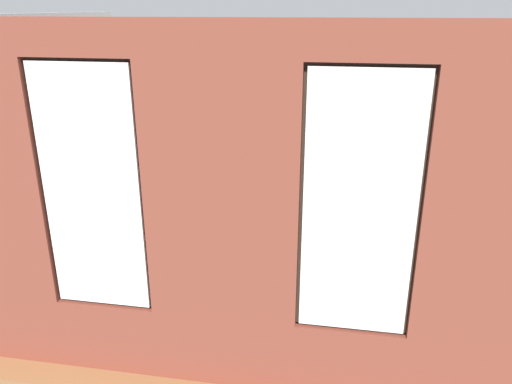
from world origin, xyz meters
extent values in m
cube|color=#99663D|center=(0.00, 0.00, -0.05)|extent=(6.57, 5.46, 0.10)
cube|color=brown|center=(-2.29, 2.35, 1.64)|extent=(1.39, 0.16, 3.27)
cube|color=brown|center=(0.00, 2.35, 1.64)|extent=(1.31, 0.16, 3.27)
cube|color=brown|center=(-1.13, 2.35, 0.36)|extent=(0.94, 0.16, 0.72)
cube|color=brown|center=(-1.13, 2.35, 3.12)|extent=(0.94, 0.16, 0.30)
cube|color=white|center=(-1.13, 2.39, 1.85)|extent=(0.88, 0.03, 2.19)
cube|color=#38281E|center=(-1.13, 2.33, 1.85)|extent=(0.94, 0.04, 2.25)
cube|color=brown|center=(1.13, 2.35, 0.36)|extent=(0.94, 0.16, 0.72)
cube|color=brown|center=(1.13, 2.35, 3.12)|extent=(0.94, 0.16, 0.30)
cube|color=white|center=(1.13, 2.39, 1.85)|extent=(0.88, 0.03, 2.19)
cube|color=#38281E|center=(1.13, 2.33, 1.85)|extent=(0.94, 0.04, 2.25)
cube|color=tan|center=(0.00, 2.25, 0.69)|extent=(3.40, 0.24, 0.06)
cube|color=black|center=(0.00, 2.26, 2.28)|extent=(0.54, 0.03, 0.69)
cube|color=orange|center=(0.00, 2.24, 2.28)|extent=(0.48, 0.01, 0.63)
cube|color=white|center=(2.93, 0.20, 1.64)|extent=(0.10, 4.46, 3.27)
cube|color=black|center=(0.16, 1.65, 0.21)|extent=(1.72, 0.85, 0.42)
cube|color=black|center=(0.16, 1.97, 0.61)|extent=(1.72, 0.24, 0.38)
cube|color=black|center=(-0.59, 1.65, 0.52)|extent=(0.22, 0.85, 0.24)
cube|color=black|center=(0.91, 1.65, 0.52)|extent=(0.22, 0.85, 0.24)
cube|color=#232326|center=(-0.16, 1.61, 0.48)|extent=(0.59, 0.65, 0.12)
cube|color=#232326|center=(0.48, 1.61, 0.48)|extent=(0.59, 0.65, 0.12)
cube|color=black|center=(-2.23, 0.64, 0.21)|extent=(0.99, 1.96, 0.42)
cube|color=black|center=(-2.56, 0.62, 0.61)|extent=(0.38, 1.92, 0.38)
cube|color=black|center=(-2.17, -0.19, 0.52)|extent=(0.86, 0.28, 0.24)
cube|color=black|center=(-2.30, 1.48, 0.52)|extent=(0.86, 0.28, 0.24)
cube|color=#232326|center=(-2.17, 0.28, 0.48)|extent=(0.69, 0.72, 0.12)
cube|color=#232326|center=(-2.22, 1.01, 0.48)|extent=(0.69, 0.72, 0.12)
cube|color=tan|center=(0.15, -0.36, 0.44)|extent=(1.38, 0.85, 0.04)
cube|color=tan|center=(-0.48, -0.72, 0.21)|extent=(0.07, 0.07, 0.42)
cube|color=tan|center=(0.78, -0.72, 0.21)|extent=(0.07, 0.07, 0.42)
cube|color=tan|center=(-0.48, 0.00, 0.21)|extent=(0.07, 0.07, 0.42)
cube|color=tan|center=(0.78, 0.00, 0.21)|extent=(0.07, 0.07, 0.42)
cylinder|color=#4C4C51|center=(0.32, -0.47, 0.51)|extent=(0.08, 0.08, 0.10)
cylinder|color=#B7333D|center=(0.15, -0.36, 0.51)|extent=(0.08, 0.08, 0.11)
cylinder|color=gray|center=(0.56, -0.23, 0.50)|extent=(0.12, 0.12, 0.09)
sphere|color=#337F38|center=(0.56, -0.23, 0.61)|extent=(0.14, 0.14, 0.14)
cube|color=#B2B2B7|center=(0.04, -0.23, 0.47)|extent=(0.17, 0.13, 0.02)
cube|color=black|center=(2.63, 0.34, 0.25)|extent=(1.23, 0.42, 0.50)
cube|color=black|center=(2.63, 0.34, 0.52)|extent=(0.46, 0.20, 0.05)
cube|color=black|center=(2.63, 0.34, 0.58)|extent=(0.06, 0.04, 0.06)
cube|color=black|center=(2.63, 0.34, 0.91)|extent=(1.05, 0.04, 0.60)
cube|color=black|center=(2.63, 0.31, 0.91)|extent=(1.00, 0.01, 0.55)
cylinder|color=olive|center=(0.72, -1.44, 0.14)|extent=(0.52, 0.52, 0.28)
ellipsoid|color=white|center=(0.72, -1.44, 0.48)|extent=(1.15, 1.15, 0.46)
ellipsoid|color=navy|center=(0.80, -1.44, 0.60)|extent=(0.44, 0.44, 0.18)
cylinder|color=#47423D|center=(1.66, 1.80, 0.13)|extent=(0.28, 0.28, 0.27)
cylinder|color=brown|center=(1.66, 1.80, 0.31)|extent=(0.04, 0.04, 0.09)
ellipsoid|color=#1E5B28|center=(1.66, 1.80, 0.55)|extent=(0.52, 0.52, 0.39)
cylinder|color=#9E5638|center=(2.08, 1.40, 0.15)|extent=(0.33, 0.33, 0.31)
cylinder|color=brown|center=(2.08, 1.40, 0.53)|extent=(0.06, 0.06, 0.44)
cone|color=#1E5B28|center=(2.29, 1.37, 1.06)|extent=(0.57, 0.23, 0.71)
cone|color=#1E5B28|center=(2.18, 1.64, 1.02)|extent=(0.38, 0.65, 0.65)
cone|color=#1E5B28|center=(1.91, 1.49, 1.06)|extent=(0.55, 0.40, 0.72)
cone|color=#1E5B28|center=(1.91, 1.29, 1.06)|extent=(0.55, 0.42, 0.71)
cone|color=#1E5B28|center=(2.12, 1.19, 1.06)|extent=(0.27, 0.57, 0.71)
cylinder|color=beige|center=(-2.43, -1.73, 0.19)|extent=(0.39, 0.39, 0.38)
cylinder|color=brown|center=(-2.43, -1.73, 0.56)|extent=(0.07, 0.07, 0.36)
cone|color=#337F38|center=(-2.22, -1.71, 0.94)|extent=(0.57, 0.23, 0.54)
cone|color=#337F38|center=(-2.42, -1.50, 0.93)|extent=(0.22, 0.58, 0.53)
cone|color=#337F38|center=(-2.62, -1.70, 0.97)|extent=(0.54, 0.26, 0.58)
cone|color=#337F38|center=(-2.47, -1.97, 0.91)|extent=(0.27, 0.61, 0.49)
cylinder|color=#9E5638|center=(-1.05, -0.89, 0.11)|extent=(0.23, 0.23, 0.22)
cylinder|color=brown|center=(-1.05, -0.89, 0.28)|extent=(0.03, 0.03, 0.13)
ellipsoid|color=#337F38|center=(-1.05, -0.89, 0.53)|extent=(0.51, 0.51, 0.36)
cylinder|color=#47423D|center=(-1.88, -0.76, 0.08)|extent=(0.17, 0.17, 0.16)
cylinder|color=brown|center=(-1.88, -0.76, 0.20)|extent=(0.03, 0.03, 0.08)
ellipsoid|color=#3D8E42|center=(-1.88, -0.76, 0.33)|extent=(0.29, 0.29, 0.18)
camera|label=1|loc=(-0.96, 6.09, 3.34)|focal=35.00mm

